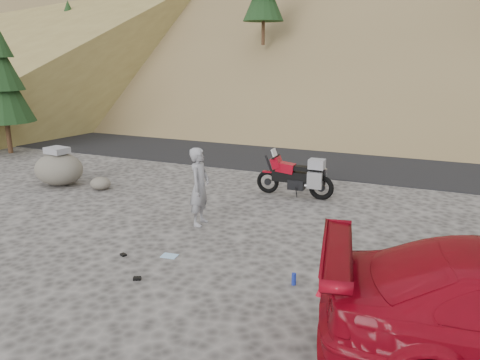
% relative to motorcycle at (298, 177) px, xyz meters
% --- Properties ---
extents(ground, '(140.00, 140.00, 0.00)m').
position_rel_motorcycle_xyz_m(ground, '(-1.08, -3.38, -0.56)').
color(ground, '#3C3937').
rests_on(ground, ground).
extents(road, '(120.00, 7.00, 0.05)m').
position_rel_motorcycle_xyz_m(road, '(-1.08, 5.62, -0.56)').
color(road, black).
rests_on(road, ground).
extents(conifer_verge, '(2.20, 2.20, 5.04)m').
position_rel_motorcycle_xyz_m(conifer_verge, '(-12.08, 1.12, 2.34)').
color(conifer_verge, '#3A2115').
rests_on(conifer_verge, ground).
extents(motorcycle, '(2.18, 0.63, 1.30)m').
position_rel_motorcycle_xyz_m(motorcycle, '(0.00, 0.00, 0.00)').
color(motorcycle, black).
rests_on(motorcycle, ground).
extents(man, '(0.48, 0.69, 1.78)m').
position_rel_motorcycle_xyz_m(man, '(-1.43, -2.95, -0.56)').
color(man, gray).
rests_on(man, ground).
extents(boulder, '(1.83, 1.70, 1.14)m').
position_rel_motorcycle_xyz_m(boulder, '(-6.85, -1.67, -0.06)').
color(boulder, '#59544C').
rests_on(boulder, ground).
extents(small_rock, '(0.70, 0.66, 0.36)m').
position_rel_motorcycle_xyz_m(small_rock, '(-5.41, -1.59, -0.38)').
color(small_rock, '#59544C').
rests_on(small_rock, ground).
extents(gear_bottle, '(0.08, 0.08, 0.21)m').
position_rel_motorcycle_xyz_m(gear_bottle, '(1.41, -4.92, -0.45)').
color(gear_bottle, navy).
rests_on(gear_bottle, ground).
extents(gear_funnel, '(0.16, 0.16, 0.16)m').
position_rel_motorcycle_xyz_m(gear_funnel, '(1.90, -5.11, -0.48)').
color(gear_funnel, '#B80C20').
rests_on(gear_funnel, ground).
extents(gear_glove_a, '(0.15, 0.13, 0.04)m').
position_rel_motorcycle_xyz_m(gear_glove_a, '(-1.98, -5.10, -0.54)').
color(gear_glove_a, black).
rests_on(gear_glove_a, ground).
extents(gear_glove_b, '(0.16, 0.15, 0.04)m').
position_rel_motorcycle_xyz_m(gear_glove_b, '(-1.14, -5.83, -0.53)').
color(gear_glove_b, black).
rests_on(gear_glove_b, ground).
extents(gear_blue_cloth, '(0.33, 0.25, 0.01)m').
position_rel_motorcycle_xyz_m(gear_blue_cloth, '(-1.14, -4.77, -0.55)').
color(gear_blue_cloth, '#93BFE3').
rests_on(gear_blue_cloth, ground).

